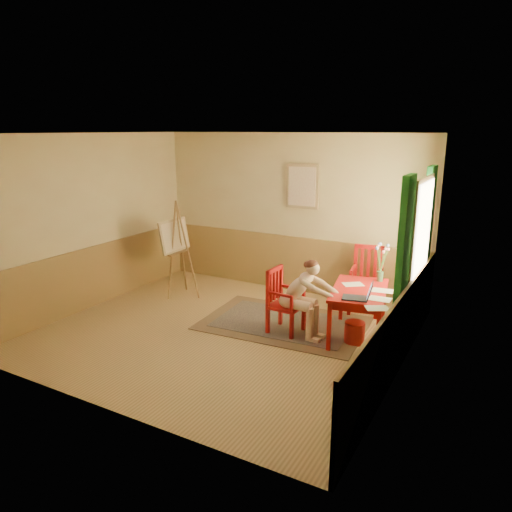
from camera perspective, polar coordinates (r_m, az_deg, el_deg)
The scene contains 14 objects.
room at distance 6.62m, azimuth -4.20°, elevation 2.13°, with size 5.04×4.54×2.84m.
wainscot at distance 7.51m, azimuth -0.77°, elevation -3.40°, with size 5.00×4.50×1.00m.
window at distance 6.77m, azimuth 18.65°, elevation 1.19°, with size 0.12×2.01×2.20m.
wall_portrait at distance 8.34m, azimuth 5.54°, elevation 8.23°, with size 0.60×0.05×0.76m.
rug at distance 7.35m, azimuth 3.33°, elevation -7.94°, with size 2.50×1.76×0.02m.
table at distance 6.80m, azimuth 12.17°, elevation -4.57°, with size 0.93×1.31×0.72m.
chair_left at distance 6.89m, azimuth 3.25°, elevation -5.35°, with size 0.46×0.44×0.95m.
chair_back at distance 7.84m, azimuth 12.98°, elevation -2.76°, with size 0.53×0.55×1.06m.
figure at distance 6.70m, azimuth 5.50°, elevation -4.57°, with size 0.86×0.38×1.15m.
laptop at distance 6.37m, azimuth 12.23°, elevation -4.62°, with size 0.43×0.31×0.23m.
papers at distance 6.56m, azimuth 13.71°, elevation -4.53°, with size 0.89×1.08×0.00m.
vase at distance 7.12m, azimuth 14.65°, elevation -0.91°, with size 0.19×0.28×0.56m.
wastebasket at distance 6.80m, azimuth 11.63°, elevation -8.89°, with size 0.28×0.28×0.30m, color #B62B25.
easel at distance 8.42m, azimuth -9.50°, elevation 1.93°, with size 0.57×0.75×1.69m.
Camera 1 is at (3.52, -5.41, 2.86)m, focal length 33.64 mm.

